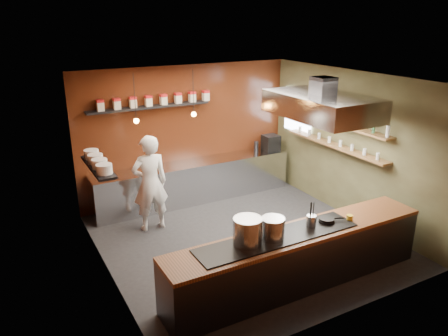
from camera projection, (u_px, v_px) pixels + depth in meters
floor at (244, 240)px, 8.20m from camera, size 5.00×5.00×0.00m
back_wall at (187, 133)px, 9.77m from camera, size 5.00×0.00×5.00m
left_wall at (104, 191)px, 6.57m from camera, size 0.00×5.00×5.00m
right_wall at (351, 146)px, 8.83m from camera, size 0.00×5.00×5.00m
ceiling at (247, 79)px, 7.20m from camera, size 5.00×5.00×0.00m
window_pane at (298, 111)px, 10.08m from camera, size 0.00×1.00×1.00m
prep_counter at (195, 181)px, 9.84m from camera, size 4.60×0.65×0.90m
pass_counter at (298, 258)px, 6.71m from camera, size 4.40×0.72×0.94m
tin_shelf at (149, 107)px, 9.01m from camera, size 2.60×0.26×0.04m
plate_shelf at (98, 167)px, 7.45m from camera, size 0.30×1.40×0.04m
bottle_shelf_upper at (336, 123)px, 8.86m from camera, size 0.26×2.80×0.04m
bottle_shelf_lower at (335, 145)px, 9.02m from camera, size 0.26×2.80×0.04m
extractor_hood at (322, 105)px, 7.62m from camera, size 1.20×2.00×0.72m
pendant_left at (136, 118)px, 8.25m from camera, size 0.10×0.10×0.95m
pendant_right at (194, 112)px, 8.80m from camera, size 0.10×0.10×0.95m
storage_tins at (156, 100)px, 9.03m from camera, size 2.43×0.13×0.22m
plate_stacks at (97, 161)px, 7.42m from camera, size 0.26×1.16×0.16m
bottles at (337, 116)px, 8.82m from camera, size 0.06×2.66×0.24m
wine_glasses at (335, 141)px, 8.99m from camera, size 0.07×2.37×0.13m
stockpot_large at (247, 231)px, 6.11m from camera, size 0.54×0.54×0.40m
stockpot_small at (273, 228)px, 6.27m from camera, size 0.35×0.35×0.32m
utensil_crock at (311, 221)px, 6.64m from camera, size 0.17×0.17×0.19m
frying_pan at (327, 220)px, 6.82m from camera, size 0.41×0.25×0.06m
butter_jar at (350, 218)px, 6.91m from camera, size 0.10×0.10×0.09m
espresso_machine at (271, 143)px, 10.55m from camera, size 0.37×0.35×0.36m
chef at (150, 183)px, 8.35m from camera, size 0.71×0.48×1.91m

